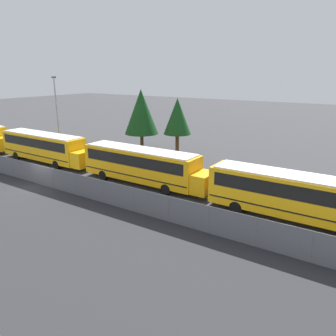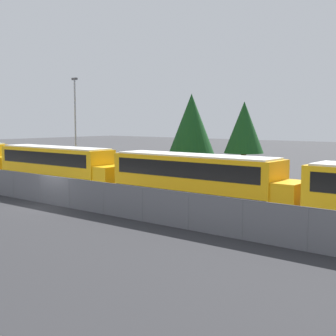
% 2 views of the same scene
% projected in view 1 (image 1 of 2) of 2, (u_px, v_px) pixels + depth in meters
% --- Properties ---
extents(ground_plane, '(200.00, 200.00, 0.00)m').
position_uv_depth(ground_plane, '(43.00, 185.00, 29.62)').
color(ground_plane, '#38383A').
extents(fence, '(94.23, 0.07, 1.86)m').
position_uv_depth(fence, '(42.00, 175.00, 29.35)').
color(fence, '#9EA0A5').
rests_on(fence, ground_plane).
extents(school_bus_2, '(13.01, 2.53, 3.26)m').
position_uv_depth(school_bus_2, '(44.00, 146.00, 36.72)').
color(school_bus_2, '#EDA80F').
rests_on(school_bus_2, ground_plane).
extents(school_bus_3, '(13.01, 2.53, 3.26)m').
position_uv_depth(school_bus_3, '(143.00, 164.00, 29.42)').
color(school_bus_3, orange).
rests_on(school_bus_3, ground_plane).
extents(school_bus_4, '(13.01, 2.53, 3.26)m').
position_uv_depth(school_bus_4, '(297.00, 194.00, 22.02)').
color(school_bus_4, '#EDA80F').
rests_on(school_bus_4, ground_plane).
extents(light_pole, '(0.60, 0.24, 9.33)m').
position_uv_depth(light_pole, '(57.00, 111.00, 42.30)').
color(light_pole, gray).
rests_on(light_pole, ground_plane).
extents(tree_0, '(4.38, 4.38, 7.80)m').
position_uv_depth(tree_0, '(141.00, 112.00, 42.14)').
color(tree_0, '#51381E').
rests_on(tree_0, ground_plane).
extents(tree_1, '(3.30, 3.30, 6.94)m').
position_uv_depth(tree_1, '(177.00, 117.00, 39.04)').
color(tree_1, '#51381E').
rests_on(tree_1, ground_plane).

